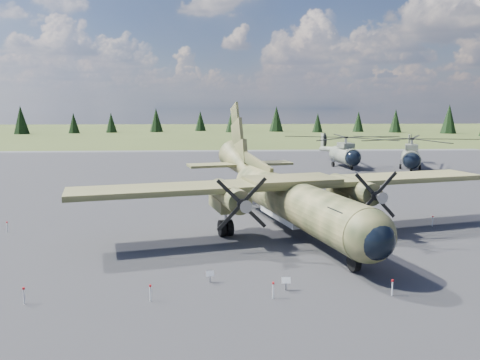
{
  "coord_description": "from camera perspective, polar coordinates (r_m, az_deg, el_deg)",
  "views": [
    {
      "loc": [
        -0.89,
        -35.31,
        9.29
      ],
      "look_at": [
        1.25,
        2.0,
        3.57
      ],
      "focal_mm": 35.0,
      "sensor_mm": 36.0,
      "label": 1
    }
  ],
  "objects": [
    {
      "name": "ground",
      "position": [
        36.53,
        -1.78,
        -6.04
      ],
      "size": [
        500.0,
        500.0,
        0.0
      ],
      "primitive_type": "plane",
      "color": "#495626",
      "rests_on": "ground"
    },
    {
      "name": "apron",
      "position": [
        46.26,
        -2.11,
        -2.89
      ],
      "size": [
        120.0,
        120.0,
        0.04
      ],
      "primitive_type": "cube",
      "color": "#5B5B60",
      "rests_on": "ground"
    },
    {
      "name": "transport_plane",
      "position": [
        36.19,
        5.55,
        -1.29
      ],
      "size": [
        31.87,
        28.55,
        10.56
      ],
      "rotation": [
        0.0,
        0.0,
        0.24
      ],
      "color": "#333C20",
      "rests_on": "ground"
    },
    {
      "name": "helicopter_near",
      "position": [
        76.04,
        12.63,
        4.14
      ],
      "size": [
        20.93,
        23.74,
        4.96
      ],
      "rotation": [
        0.0,
        0.0,
        0.08
      ],
      "color": "gray",
      "rests_on": "ground"
    },
    {
      "name": "helicopter_mid",
      "position": [
        75.17,
        20.17,
        3.77
      ],
      "size": [
        25.31,
        25.31,
        4.97
      ],
      "rotation": [
        0.0,
        0.0,
        -0.37
      ],
      "color": "gray",
      "rests_on": "ground"
    },
    {
      "name": "info_placard_left",
      "position": [
        25.69,
        -3.68,
        -11.47
      ],
      "size": [
        0.45,
        0.25,
        0.66
      ],
      "rotation": [
        0.0,
        0.0,
        0.18
      ],
      "color": "gray",
      "rests_on": "ground"
    },
    {
      "name": "info_placard_right",
      "position": [
        24.71,
        5.63,
        -12.23
      ],
      "size": [
        0.46,
        0.21,
        0.72
      ],
      "rotation": [
        0.0,
        0.0,
        -0.03
      ],
      "color": "gray",
      "rests_on": "ground"
    },
    {
      "name": "barrier_fence",
      "position": [
        36.32,
        -2.51,
        -5.3
      ],
      "size": [
        33.12,
        29.62,
        0.85
      ],
      "color": "silver",
      "rests_on": "ground"
    },
    {
      "name": "treeline",
      "position": [
        34.24,
        5.18,
        1.17
      ],
      "size": [
        332.0,
        335.28,
        10.95
      ],
      "color": "black",
      "rests_on": "ground"
    }
  ]
}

